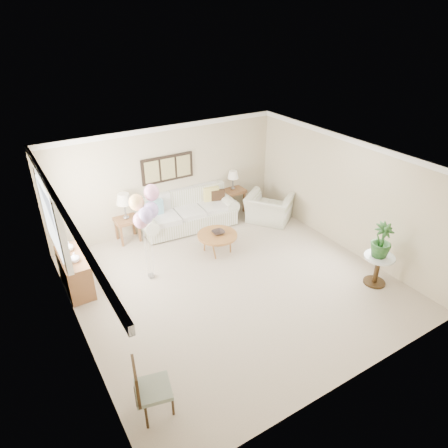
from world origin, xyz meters
name	(u,v)px	position (x,y,z in m)	size (l,w,h in m)	color
ground_plane	(232,282)	(0.00, 0.00, 0.00)	(6.00, 6.00, 0.00)	#B8A592
room_shell	(226,211)	(-0.11, 0.09, 1.63)	(6.04, 6.04, 2.60)	#C5B390
wall_art_triptych	(168,168)	(0.00, 2.96, 1.55)	(1.35, 0.06, 0.65)	black
sofa	(188,213)	(0.33, 2.65, 0.38)	(2.66, 1.14, 0.95)	silver
end_table_left	(127,222)	(-1.23, 2.77, 0.50)	(0.55, 0.50, 0.60)	brown
end_table_right	(233,193)	(1.82, 2.83, 0.54)	(0.59, 0.54, 0.65)	brown
lamp_left	(124,200)	(-1.23, 2.77, 1.09)	(0.36, 0.36, 0.64)	gray
lamp_right	(233,175)	(1.82, 2.83, 1.05)	(0.30, 0.30, 0.53)	gray
coffee_table	(217,236)	(0.34, 1.19, 0.43)	(0.92, 0.92, 0.46)	brown
decor_bowl	(218,232)	(0.38, 1.20, 0.50)	(0.29, 0.29, 0.07)	black
armchair	(269,208)	(2.28, 1.81, 0.36)	(1.11, 0.97, 0.72)	silver
side_table	(378,263)	(2.48, -1.54, 0.49)	(0.60, 0.60, 0.65)	silver
potted_plant	(382,240)	(2.47, -1.51, 1.01)	(0.40, 0.40, 0.72)	#154415
accent_chair	(147,388)	(-2.60, -1.95, 0.51)	(0.57, 0.57, 0.98)	gray
credenza	(75,272)	(-2.76, 1.50, 0.37)	(0.46, 1.20, 0.74)	brown
vase_white	(74,257)	(-2.74, 1.28, 0.84)	(0.19, 0.19, 0.20)	white
vase_sage	(69,246)	(-2.74, 1.75, 0.84)	(0.19, 0.19, 0.19)	silver
balloon_cluster	(145,209)	(-1.35, 1.01, 1.62)	(0.62, 0.58, 2.05)	gray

